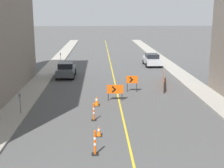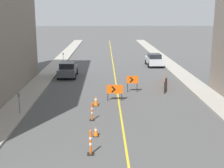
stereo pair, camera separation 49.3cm
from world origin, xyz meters
TOP-DOWN VIEW (x-y plane):
  - lane_stripe at (0.00, 35.01)m, footprint 0.12×70.02m
  - sidewalk_left at (-7.47, 35.01)m, footprint 2.01×70.02m
  - sidewalk_right at (7.47, 35.01)m, footprint 2.01×70.02m
  - traffic_cone_second at (-1.59, 10.01)m, footprint 0.34×0.34m
  - traffic_cone_third at (-1.75, 15.88)m, footprint 0.44×0.44m
  - delineator_post_front at (-1.78, 7.70)m, footprint 0.34×0.34m
  - delineator_post_rear at (-1.91, 12.64)m, footprint 0.32×0.32m
  - arrow_barricade_primary at (-0.31, 17.16)m, footprint 1.27×0.09m
  - arrow_barricade_secondary at (1.31, 19.88)m, footprint 0.98×0.12m
  - safety_mesh_fence at (4.57, 22.13)m, footprint 1.25×6.02m
  - parked_car_curb_near at (-5.07, 26.50)m, footprint 1.94×4.33m
  - parked_car_curb_mid at (5.26, 33.18)m, footprint 1.93×4.31m
  - parking_meter_near_curb at (-6.82, 13.71)m, footprint 0.12×0.11m
  - parking_meter_far_curb at (-6.82, 36.23)m, footprint 0.12×0.11m

SIDE VIEW (x-z plane):
  - lane_stripe at x=0.00m, z-range 0.00..0.01m
  - sidewalk_left at x=-7.47m, z-range 0.00..0.13m
  - sidewalk_right at x=7.47m, z-range 0.00..0.13m
  - traffic_cone_second at x=-1.59m, z-range 0.00..0.58m
  - traffic_cone_third at x=-1.75m, z-range 0.00..0.73m
  - delineator_post_rear at x=-1.91m, z-range -0.08..1.09m
  - safety_mesh_fence at x=4.57m, z-range 0.00..1.02m
  - delineator_post_front at x=-1.78m, z-range -0.08..1.19m
  - parked_car_curb_near at x=-5.07m, z-range 0.00..1.59m
  - parked_car_curb_mid at x=5.26m, z-range 0.00..1.59m
  - arrow_barricade_primary at x=-0.31m, z-range 0.25..1.52m
  - parking_meter_far_curb at x=-6.82m, z-range 0.39..1.62m
  - arrow_barricade_secondary at x=1.31m, z-range 0.31..1.73m
  - parking_meter_near_curb at x=-6.82m, z-range 0.42..1.88m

